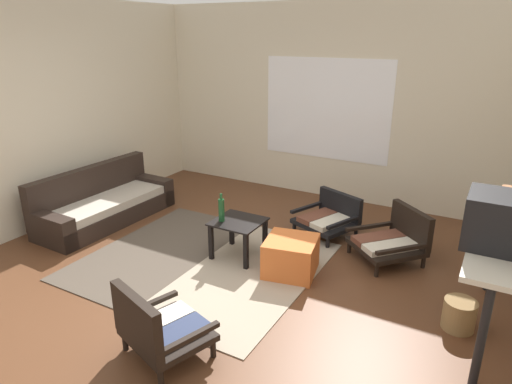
# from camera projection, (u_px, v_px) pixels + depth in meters

# --- Properties ---
(ground_plane) EXTENTS (7.80, 7.80, 0.00)m
(ground_plane) POSITION_uv_depth(u_px,v_px,m) (205.00, 289.00, 4.27)
(ground_plane) COLOR #56331E
(far_wall_with_window) EXTENTS (5.60, 0.13, 2.70)m
(far_wall_with_window) POSITION_uv_depth(u_px,v_px,m) (328.00, 103.00, 6.32)
(far_wall_with_window) COLOR beige
(far_wall_with_window) RESTS_ON ground
(side_wall_left) EXTENTS (0.12, 6.60, 2.70)m
(side_wall_left) POSITION_uv_depth(u_px,v_px,m) (30.00, 118.00, 5.28)
(side_wall_left) COLOR beige
(side_wall_left) RESTS_ON ground
(area_rug) EXTENTS (2.33, 2.18, 0.01)m
(area_rug) POSITION_uv_depth(u_px,v_px,m) (202.00, 262.00, 4.77)
(area_rug) COLOR #4C4238
(area_rug) RESTS_ON ground
(couch) EXTENTS (0.73, 1.82, 0.68)m
(couch) POSITION_uv_depth(u_px,v_px,m) (104.00, 204.00, 5.76)
(couch) COLOR black
(couch) RESTS_ON ground
(coffee_table) EXTENTS (0.51, 0.49, 0.42)m
(coffee_table) POSITION_uv_depth(u_px,v_px,m) (238.00, 229.00, 4.79)
(coffee_table) COLOR black
(coffee_table) RESTS_ON ground
(armchair_by_window) EXTENTS (0.80, 0.77, 0.47)m
(armchair_by_window) POSITION_uv_depth(u_px,v_px,m) (329.00, 216.00, 5.40)
(armchair_by_window) COLOR black
(armchair_by_window) RESTS_ON ground
(armchair_striped_foreground) EXTENTS (0.74, 0.70, 0.60)m
(armchair_striped_foreground) POSITION_uv_depth(u_px,v_px,m) (157.00, 328.00, 3.29)
(armchair_striped_foreground) COLOR black
(armchair_striped_foreground) RESTS_ON ground
(armchair_corner) EXTENTS (0.89, 0.89, 0.55)m
(armchair_corner) POSITION_uv_depth(u_px,v_px,m) (393.00, 239.00, 4.77)
(armchair_corner) COLOR black
(armchair_corner) RESTS_ON ground
(ottoman_orange) EXTENTS (0.58, 0.58, 0.37)m
(ottoman_orange) POSITION_uv_depth(u_px,v_px,m) (291.00, 256.00, 4.50)
(ottoman_orange) COLOR #D1662D
(ottoman_orange) RESTS_ON ground
(console_shelf) EXTENTS (0.39, 1.52, 0.83)m
(console_shelf) POSITION_uv_depth(u_px,v_px,m) (496.00, 250.00, 3.44)
(console_shelf) COLOR beige
(console_shelf) RESTS_ON ground
(crt_television) EXTENTS (0.49, 0.44, 0.39)m
(crt_television) POSITION_uv_depth(u_px,v_px,m) (502.00, 221.00, 3.21)
(crt_television) COLOR black
(crt_television) RESTS_ON console_shelf
(clay_vase) EXTENTS (0.18, 0.18, 0.33)m
(clay_vase) POSITION_uv_depth(u_px,v_px,m) (503.00, 211.00, 3.61)
(clay_vase) COLOR #935B38
(clay_vase) RESTS_ON console_shelf
(glass_bottle) EXTENTS (0.06, 0.06, 0.30)m
(glass_bottle) POSITION_uv_depth(u_px,v_px,m) (221.00, 210.00, 4.71)
(glass_bottle) COLOR #194723
(glass_bottle) RESTS_ON coffee_table
(wicker_basket) EXTENTS (0.26, 0.26, 0.26)m
(wicker_basket) POSITION_uv_depth(u_px,v_px,m) (459.00, 315.00, 3.67)
(wicker_basket) COLOR olive
(wicker_basket) RESTS_ON ground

